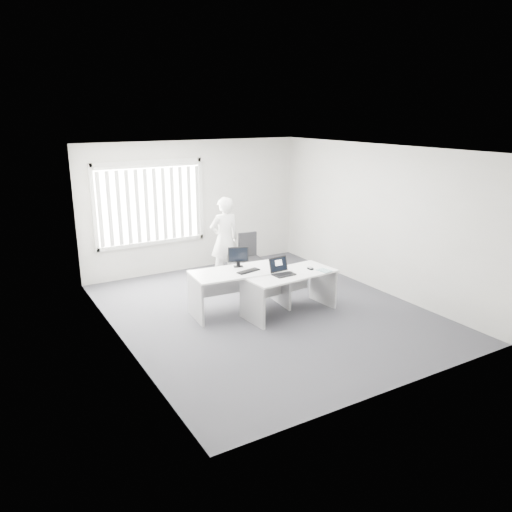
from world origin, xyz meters
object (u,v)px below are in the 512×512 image
desk_far (240,282)px  person (224,239)px  office_chair (250,265)px  monitor (238,257)px  desk_near (289,284)px  laptop (284,267)px

desk_far → person: (0.57, 1.68, 0.33)m
office_chair → monitor: (-0.97, -1.28, 0.63)m
monitor → office_chair: bearing=72.6°
desk_near → monitor: bearing=128.1°
monitor → desk_far: bearing=-92.9°
desk_near → laptop: bearing=-166.7°
desk_far → monitor: size_ratio=4.79×
monitor → laptop: bearing=-37.0°
desk_near → laptop: (-0.15, -0.05, 0.34)m
desk_far → laptop: bearing=-38.3°
office_chair → laptop: laptop is taller
desk_near → monitor: (-0.63, 0.68, 0.41)m
person → desk_far: bearing=71.7°
desk_far → desk_near: bearing=-28.8°
office_chair → desk_far: bearing=-119.9°
desk_near → person: 2.19m
laptop → monitor: bearing=119.8°
desk_far → office_chair: bearing=59.2°
desk_far → office_chair: (1.06, 1.48, -0.24)m
office_chair → monitor: bearing=-121.6°
person → monitor: 1.55m
desk_near → monitor: 1.01m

